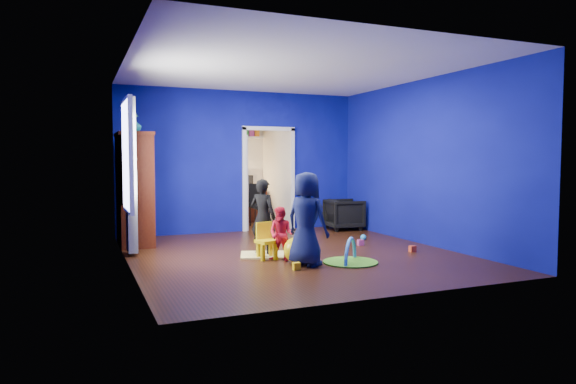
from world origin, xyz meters
name	(u,v)px	position (x,y,z in m)	size (l,w,h in m)	color
floor	(293,254)	(0.00, 0.00, 0.00)	(5.00, 5.50, 0.01)	black
ceiling	(293,69)	(0.00, 0.00, 2.90)	(5.00, 5.50, 0.01)	white
wall_back	(241,162)	(0.00, 2.75, 1.45)	(5.00, 0.02, 2.90)	navy
wall_front	(393,164)	(0.00, -2.75, 1.45)	(5.00, 0.02, 2.90)	navy
wall_left	(127,163)	(-2.50, 0.00, 1.45)	(0.02, 5.50, 2.90)	navy
wall_right	(424,162)	(2.50, 0.00, 1.45)	(0.02, 5.50, 2.90)	navy
alcove	(255,170)	(0.60, 3.62, 1.25)	(1.00, 1.75, 2.50)	silver
armchair	(344,214)	(2.10, 2.16, 0.33)	(0.70, 0.72, 0.65)	black
child_black	(263,217)	(-0.47, 0.10, 0.60)	(0.44, 0.29, 1.19)	black
child_navy	(307,219)	(-0.18, -0.90, 0.66)	(0.65, 0.42, 1.32)	#0F1338
toddler_red	(281,234)	(-0.39, -0.46, 0.40)	(0.39, 0.30, 0.80)	red
vase	(135,126)	(-2.22, 1.58, 2.07)	(0.20, 0.20, 0.21)	#0C5360
potted_plant	(132,122)	(-2.22, 2.10, 2.16)	(0.22, 0.22, 0.39)	green
tv_armoire	(135,189)	(-2.22, 1.88, 0.98)	(0.58, 1.14, 1.96)	#3D150A
crt_tv	(137,187)	(-2.18, 1.88, 1.02)	(0.46, 0.70, 0.54)	silver
yellow_blanket	(265,255)	(-0.47, 0.00, 0.01)	(0.75, 0.60, 0.03)	#F2E07A
hopper_ball	(296,250)	(-0.23, -0.65, 0.19)	(0.37, 0.37, 0.37)	yellow
kid_chair	(267,243)	(-0.54, -0.26, 0.25)	(0.28, 0.28, 0.50)	yellow
play_mat	(350,262)	(0.49, -0.97, 0.01)	(0.79, 0.79, 0.02)	green
toy_arch	(350,261)	(0.49, -0.97, 0.02)	(0.72, 0.72, 0.05)	#3F8CD8
window_left	(126,156)	(-2.48, 0.35, 1.55)	(0.03, 0.95, 1.55)	white
curtain	(131,175)	(-2.37, 0.90, 1.25)	(0.14, 0.42, 2.40)	slate
doorway	(268,180)	(0.60, 2.75, 1.05)	(1.16, 0.10, 2.10)	white
study_desk	(247,206)	(0.60, 4.26, 0.38)	(0.88, 0.44, 0.75)	#3D140A
desk_monitor	(245,182)	(0.60, 4.38, 0.95)	(0.40, 0.05, 0.32)	black
desk_lamp	(234,183)	(0.32, 4.32, 0.93)	(0.14, 0.14, 0.14)	#FFD88C
folding_chair	(260,206)	(0.60, 3.30, 0.46)	(0.40, 0.40, 0.92)	black
book_shelf	(245,137)	(0.60, 4.37, 2.02)	(0.88, 0.24, 0.04)	white
toy_0	(412,249)	(1.85, -0.59, 0.05)	(0.10, 0.08, 0.10)	#EA4927
toy_1	(363,237)	(1.75, 0.77, 0.06)	(0.11, 0.11, 0.11)	#2694DA
toy_2	(297,266)	(-0.42, -1.11, 0.05)	(0.10, 0.08, 0.10)	yellow
toy_3	(360,243)	(1.39, 0.27, 0.05)	(0.10, 0.08, 0.10)	#C34990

